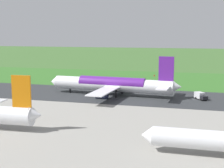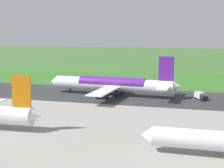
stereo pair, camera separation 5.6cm
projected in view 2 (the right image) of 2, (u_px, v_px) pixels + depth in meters
name	position (u px, v px, depth m)	size (l,w,h in m)	color
ground_plane	(82.00, 94.00, 130.24)	(800.00, 800.00, 0.00)	#3D662D
runway_asphalt	(82.00, 94.00, 130.23)	(600.00, 33.12, 0.06)	#2D3033
apron_concrete	(1.00, 135.00, 77.28)	(440.00, 110.00, 0.05)	gray
grass_verge_foreground	(109.00, 79.00, 169.67)	(600.00, 80.00, 0.04)	#346B27
airliner_main	(113.00, 84.00, 126.19)	(54.15, 44.31, 15.88)	white
service_truck_fuel	(201.00, 96.00, 118.51)	(5.04, 6.09, 2.65)	black
no_stopping_sign	(154.00, 77.00, 166.71)	(0.60, 0.10, 2.76)	slate
traffic_cone_orange	(144.00, 81.00, 163.38)	(0.40, 0.40, 0.55)	orange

